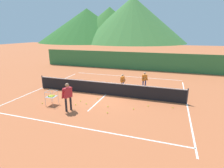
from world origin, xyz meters
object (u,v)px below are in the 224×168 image
at_px(tennis_ball_9, 80,101).
at_px(tennis_ball_3, 173,108).
at_px(student_0, 123,80).
at_px(tennis_ball_5, 108,107).
at_px(tennis_ball_0, 76,105).
at_px(instructor, 68,94).
at_px(tennis_ball_6, 86,104).
at_px(tennis_net, 106,88).
at_px(tennis_ball_7, 107,113).
at_px(tennis_ball_8, 97,98).
at_px(tennis_ball_1, 42,103).
at_px(tennis_ball_4, 134,109).
at_px(ball_cart, 51,96).
at_px(tennis_ball_2, 148,106).
at_px(student_1, 145,79).

bearing_deg(tennis_ball_9, tennis_ball_3, 7.79).
xyz_separation_m(student_0, tennis_ball_5, (0.08, -3.74, -0.72)).
relative_size(tennis_ball_0, tennis_ball_9, 1.00).
relative_size(instructor, tennis_ball_6, 24.62).
height_order(tennis_net, instructor, instructor).
bearing_deg(tennis_ball_7, tennis_ball_8, 126.58).
height_order(tennis_ball_1, tennis_ball_9, same).
relative_size(tennis_net, tennis_ball_4, 164.64).
bearing_deg(ball_cart, tennis_ball_1, -174.77).
bearing_deg(tennis_ball_0, tennis_net, 64.68).
xyz_separation_m(tennis_ball_2, tennis_ball_6, (-3.82, -0.90, 0.00)).
distance_m(tennis_ball_1, tennis_ball_9, 2.43).
bearing_deg(tennis_ball_5, tennis_ball_2, 20.73).
xyz_separation_m(tennis_ball_3, tennis_ball_7, (-3.55, -1.95, 0.00)).
bearing_deg(student_1, tennis_ball_0, -126.11).
distance_m(student_1, tennis_ball_1, 7.94).
xyz_separation_m(tennis_ball_1, tennis_ball_3, (8.03, 1.93, 0.00)).
distance_m(tennis_ball_5, tennis_ball_9, 2.09).
bearing_deg(student_0, tennis_ball_7, -85.73).
relative_size(tennis_ball_6, tennis_ball_8, 1.00).
xyz_separation_m(student_1, tennis_ball_7, (-1.28, -5.43, -0.78)).
height_order(ball_cart, tennis_ball_4, ball_cart).
relative_size(tennis_net, tennis_ball_8, 164.64).
xyz_separation_m(tennis_net, tennis_ball_1, (-3.30, -2.88, -0.47)).
distance_m(tennis_ball_2, tennis_ball_5, 2.50).
height_order(tennis_ball_1, tennis_ball_5, same).
relative_size(student_1, tennis_ball_8, 19.89).
bearing_deg(tennis_ball_6, instructor, -115.74).
bearing_deg(tennis_ball_8, student_0, 67.75).
bearing_deg(tennis_ball_4, tennis_ball_0, -172.30).
bearing_deg(student_1, tennis_ball_3, -56.91).
bearing_deg(tennis_ball_3, student_0, 145.92).
bearing_deg(tennis_ball_2, tennis_ball_5, -159.27).
height_order(instructor, student_0, instructor).
bearing_deg(tennis_net, tennis_ball_6, -105.04).
height_order(tennis_ball_4, tennis_ball_7, same).
height_order(ball_cart, tennis_ball_1, ball_cart).
bearing_deg(tennis_net, tennis_ball_5, -65.99).
distance_m(tennis_ball_6, tennis_ball_8, 1.14).
distance_m(student_0, tennis_ball_6, 4.07).
xyz_separation_m(tennis_ball_0, tennis_ball_5, (2.06, 0.34, 0.00)).
distance_m(tennis_ball_8, tennis_ball_9, 1.19).
height_order(tennis_ball_6, tennis_ball_9, same).
height_order(tennis_ball_5, tennis_ball_6, same).
distance_m(tennis_ball_2, tennis_ball_6, 3.92).
relative_size(tennis_ball_4, tennis_ball_5, 1.00).
xyz_separation_m(tennis_net, ball_cart, (-2.59, -2.82, 0.08)).
bearing_deg(student_1, tennis_ball_4, -89.54).
xyz_separation_m(student_1, tennis_ball_3, (2.27, -3.48, -0.78)).
bearing_deg(student_1, instructor, -121.82).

